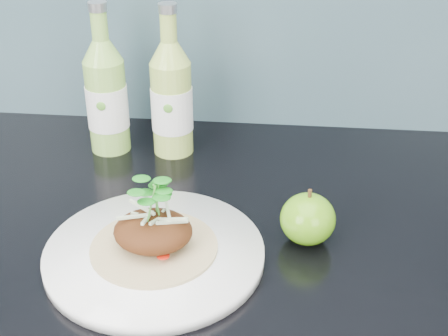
{
  "coord_description": "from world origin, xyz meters",
  "views": [
    {
      "loc": [
        0.14,
        0.97,
        1.38
      ],
      "look_at": [
        0.08,
        1.64,
        1.0
      ],
      "focal_mm": 50.0,
      "sensor_mm": 36.0,
      "label": 1
    }
  ],
  "objects": [
    {
      "name": "pork_taco",
      "position": [
        -0.0,
        1.58,
        0.94
      ],
      "size": [
        0.16,
        0.16,
        0.1
      ],
      "color": "tan",
      "rests_on": "dinner_plate"
    },
    {
      "name": "cider_bottle_left",
      "position": [
        -0.13,
        1.86,
        0.99
      ],
      "size": [
        0.08,
        0.08,
        0.24
      ],
      "rotation": [
        0.0,
        0.0,
        -0.28
      ],
      "color": "#8BC250",
      "rests_on": "kitchen_counter"
    },
    {
      "name": "dinner_plate",
      "position": [
        -0.0,
        1.58,
        0.91
      ],
      "size": [
        0.28,
        0.28,
        0.02
      ],
      "color": "white",
      "rests_on": "kitchen_counter"
    },
    {
      "name": "cider_bottle_right",
      "position": [
        -0.03,
        1.86,
        0.99
      ],
      "size": [
        0.08,
        0.08,
        0.24
      ],
      "rotation": [
        0.0,
        0.0,
        -0.21
      ],
      "color": "#A6C552",
      "rests_on": "kitchen_counter"
    },
    {
      "name": "green_apple",
      "position": [
        0.18,
        1.63,
        0.93
      ],
      "size": [
        0.08,
        0.08,
        0.08
      ],
      "rotation": [
        0.0,
        0.0,
        0.14
      ],
      "color": "#5D8D0F",
      "rests_on": "kitchen_counter"
    }
  ]
}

